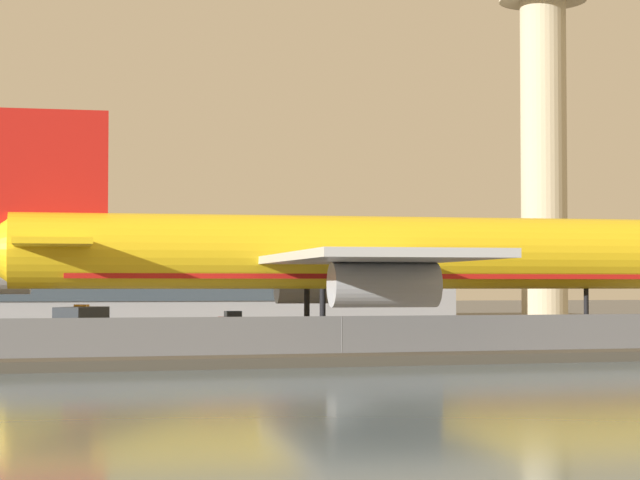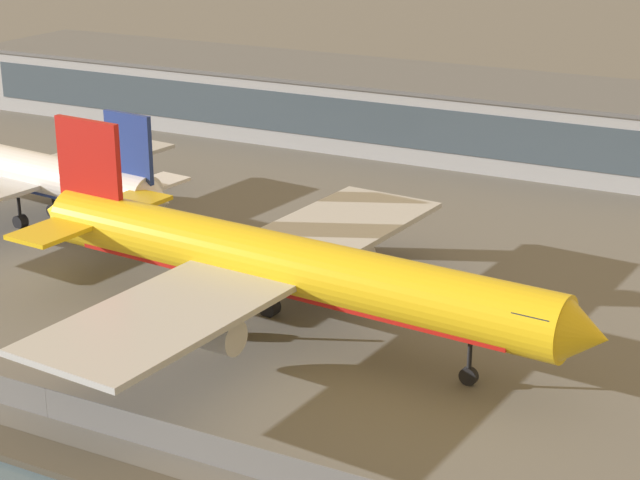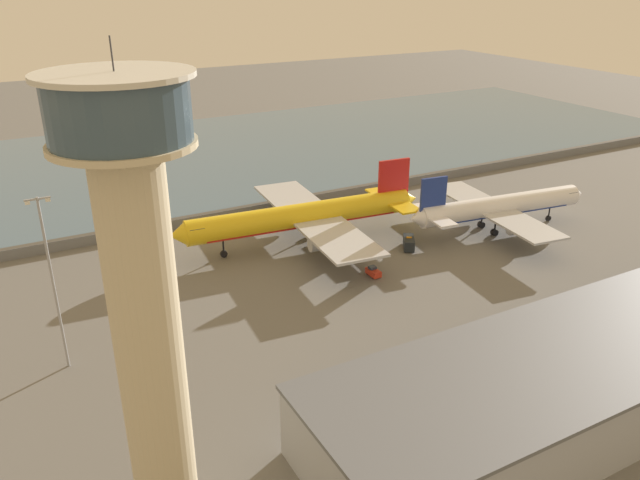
# 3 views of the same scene
# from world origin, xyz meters

# --- Properties ---
(ground_plane) EXTENTS (500.00, 500.00, 0.00)m
(ground_plane) POSITION_xyz_m (0.00, 0.00, 0.00)
(ground_plane) COLOR #66635E
(shoreline_seawall) EXTENTS (320.00, 3.00, 0.50)m
(shoreline_seawall) POSITION_xyz_m (0.00, -20.50, 0.25)
(shoreline_seawall) COLOR #474238
(shoreline_seawall) RESTS_ON ground
(perimeter_fence) EXTENTS (280.00, 0.10, 2.26)m
(perimeter_fence) POSITION_xyz_m (0.00, -16.00, 1.13)
(perimeter_fence) COLOR slate
(perimeter_fence) RESTS_ON ground
(cargo_jet_yellow) EXTENTS (53.87, 46.45, 15.61)m
(cargo_jet_yellow) POSITION_xyz_m (7.14, 3.95, 5.96)
(cargo_jet_yellow) COLOR yellow
(cargo_jet_yellow) RESTS_ON ground
(baggage_tug) EXTENTS (1.62, 3.21, 1.80)m
(baggage_tug) POSITION_xyz_m (3.24, 23.34, 0.81)
(baggage_tug) COLOR red
(baggage_tug) RESTS_ON ground
(ops_van) EXTENTS (4.58, 5.51, 2.48)m
(ops_van) POSITION_xyz_m (-9.95, 16.18, 1.28)
(ops_van) COLOR #1E2328
(ops_van) RESTS_ON ground
(control_tower) EXTENTS (11.48, 11.48, 47.65)m
(control_tower) POSITION_xyz_m (52.35, 62.74, 27.03)
(control_tower) COLOR #C6B793
(control_tower) RESTS_ON ground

